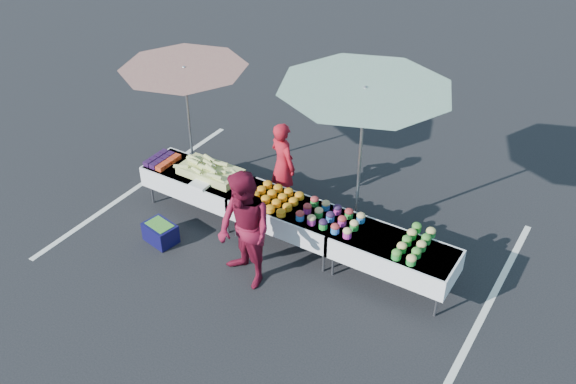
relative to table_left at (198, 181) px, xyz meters
The scene contains 17 objects.
ground 1.89m from the table_left, ahead, with size 80.00×80.00×0.00m, color black.
stripe_left 1.52m from the table_left, behind, with size 0.10×5.00×0.00m, color silver.
stripe_right 5.03m from the table_left, ahead, with size 0.10×5.00×0.00m, color silver.
table_left is the anchor object (origin of this frame).
table_center 1.80m from the table_left, ahead, with size 1.86×0.81×0.75m.
table_right 3.60m from the table_left, ahead, with size 1.86×0.81×0.75m.
berry_punnets 0.74m from the table_left, behind, with size 0.40×0.54×0.08m.
corn_pile 0.35m from the table_left, ahead, with size 1.16×0.57×0.26m.
plastic_bags 0.47m from the table_left, 45.00° to the right, with size 0.30×0.25×0.05m, color white.
carrot_bowls 1.57m from the table_left, ahead, with size 0.75×0.69×0.11m.
potato_cups 2.56m from the table_left, ahead, with size 0.94×0.58×0.16m.
bean_baskets 3.87m from the table_left, ahead, with size 0.36×0.86×0.15m.
vendor 1.47m from the table_left, 39.28° to the left, with size 0.57×0.38×1.57m, color #A71320.
customer 2.07m from the table_left, 31.68° to the right, with size 0.90×0.70×1.86m, color maroon.
umbrella_left 1.76m from the table_left, 134.73° to the left, with size 2.40×2.40×2.24m.
umbrella_right 3.28m from the table_left, 17.10° to the left, with size 2.69×2.69×2.66m.
storage_bin 1.12m from the table_left, 88.77° to the right, with size 0.57×0.46×0.34m.
Camera 1 is at (4.29, -6.89, 6.56)m, focal length 40.00 mm.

